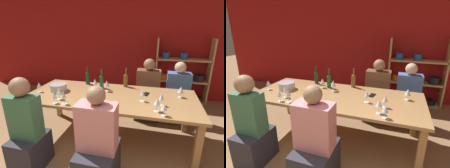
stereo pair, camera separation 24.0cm
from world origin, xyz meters
TOP-DOWN VIEW (x-y plane):
  - wall_back_red at (0.00, 3.83)m, footprint 8.80×0.06m
  - shelf_unit at (1.10, 3.63)m, footprint 1.19×0.30m
  - dining_table at (-0.13, 1.81)m, footprint 2.55×1.08m
  - mixing_bowl at (-1.00, 1.80)m, footprint 0.28×0.28m
  - wine_bottle_green at (-0.36, 2.10)m, footprint 0.07×0.07m
  - wine_bottle_dark at (-0.67, 2.24)m, footprint 0.07×0.07m
  - wine_bottle_amber at (0.02, 2.27)m, footprint 0.07×0.07m
  - wine_glass_empty_a at (-0.23, 1.96)m, footprint 0.08×0.08m
  - wine_glass_empty_b at (-0.81, 1.49)m, footprint 0.08×0.08m
  - wine_glass_white_a at (0.55, 1.44)m, footprint 0.08×0.08m
  - wine_glass_empty_c at (-0.33, 1.51)m, footprint 0.08×0.08m
  - wine_glass_white_b at (-0.47, 2.06)m, footprint 0.08×0.08m
  - wine_glass_empty_d at (-0.80, 1.35)m, footprint 0.07×0.07m
  - wine_glass_empty_e at (0.36, 1.71)m, footprint 0.07×0.07m
  - wine_glass_white_c at (-1.27, 1.68)m, footprint 0.07×0.07m
  - wine_glass_red_a at (0.63, 1.35)m, footprint 0.07×0.07m
  - wine_glass_white_d at (0.89, 1.98)m, footprint 0.08×0.08m
  - wine_glass_red_b at (-0.66, 1.36)m, footprint 0.07×0.07m
  - wine_glass_red_c at (0.61, 1.63)m, footprint 0.07×0.07m
  - cell_phone at (0.39, 1.98)m, footprint 0.10×0.16m
  - person_near_a at (-0.04, 0.90)m, footprint 0.41×0.52m
  - person_far_a at (0.39, 2.68)m, footprint 0.44×0.55m
  - person_near_b at (-0.96, 0.95)m, footprint 0.36×0.45m
  - person_far_b at (0.94, 2.72)m, footprint 0.42×0.52m

SIDE VIEW (x-z plane):
  - person_far_b at x=0.94m, z-range -0.16..0.97m
  - person_far_a at x=0.39m, z-range -0.16..1.00m
  - person_near_a at x=-0.04m, z-range -0.16..1.03m
  - person_near_b at x=-0.96m, z-range -0.15..1.05m
  - shelf_unit at x=1.10m, z-range -0.16..1.33m
  - dining_table at x=-0.13m, z-range 0.30..1.03m
  - cell_phone at x=0.39m, z-range 0.73..0.74m
  - mixing_bowl at x=-1.00m, z-range 0.74..0.86m
  - wine_glass_white_c at x=-1.27m, z-range 0.76..0.92m
  - wine_glass_empty_c at x=-0.33m, z-range 0.77..0.92m
  - wine_glass_empty_d at x=-0.80m, z-range 0.76..0.92m
  - wine_glass_white_b at x=-0.47m, z-range 0.76..0.93m
  - wine_glass_red_a at x=0.63m, z-range 0.76..0.93m
  - wine_glass_white_d at x=0.89m, z-range 0.76..0.93m
  - wine_glass_empty_e at x=0.36m, z-range 0.77..0.93m
  - wine_glass_red_c at x=0.61m, z-range 0.77..0.94m
  - wine_glass_empty_b at x=-0.81m, z-range 0.77..0.94m
  - wine_bottle_dark at x=-0.67m, z-range 0.70..1.01m
  - wine_bottle_green at x=-0.36m, z-range 0.69..1.02m
  - wine_glass_white_a at x=0.55m, z-range 0.77..0.95m
  - wine_bottle_amber at x=0.02m, z-range 0.69..1.02m
  - wine_glass_red_b at x=-0.66m, z-range 0.77..0.96m
  - wine_glass_empty_a at x=-0.23m, z-range 0.77..0.96m
  - wall_back_red at x=0.00m, z-range 0.00..2.70m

